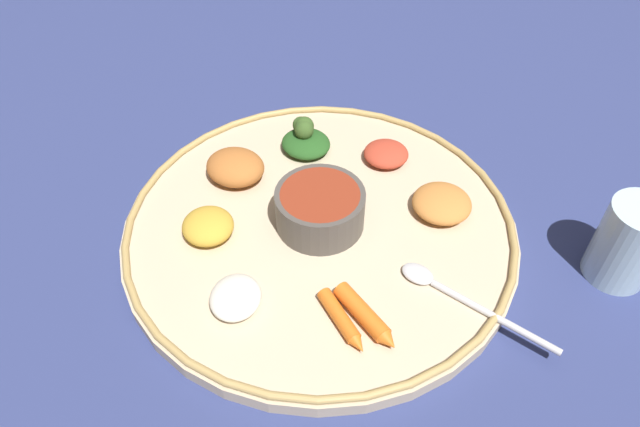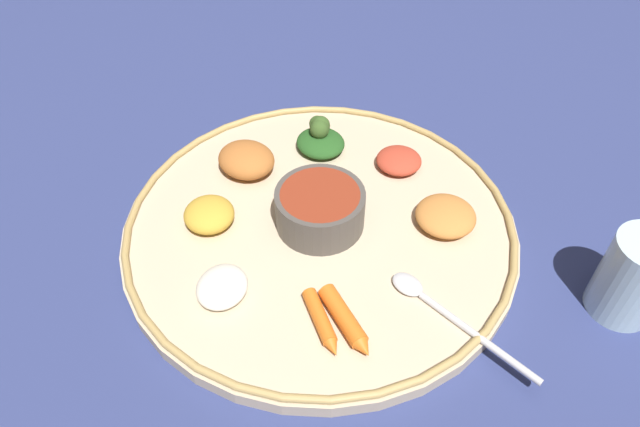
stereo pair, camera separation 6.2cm
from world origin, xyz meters
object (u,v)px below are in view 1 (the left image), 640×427
center_bowl (320,208)px  spoon (452,293)px  carrot_outer (366,316)px  greens_pile (305,138)px  carrot_near_spoon (342,320)px  drinking_glass (626,247)px

center_bowl → spoon: 0.16m
spoon → carrot_outer: (-0.07, -0.06, 0.00)m
greens_pile → carrot_near_spoon: bearing=-58.4°
center_bowl → greens_pile: center_bowl is taller
center_bowl → carrot_outer: (0.09, -0.10, -0.02)m
carrot_outer → drinking_glass: bearing=38.4°
drinking_glass → spoon: bearing=-143.6°
center_bowl → carrot_near_spoon: center_bowl is taller
center_bowl → greens_pile: 0.13m
spoon → drinking_glass: (0.15, 0.11, 0.02)m
spoon → carrot_near_spoon: (-0.09, -0.07, 0.00)m
carrot_near_spoon → carrot_outer: (0.02, 0.01, 0.00)m
greens_pile → carrot_outer: (0.16, -0.21, -0.01)m
spoon → carrot_near_spoon: 0.11m
carrot_outer → carrot_near_spoon: bearing=-148.2°
greens_pile → drinking_glass: (0.37, -0.04, 0.01)m
drinking_glass → carrot_outer: bearing=-141.6°
center_bowl → drinking_glass: 0.31m
carrot_near_spoon → carrot_outer: size_ratio=0.85×
center_bowl → drinking_glass: drinking_glass is taller
carrot_near_spoon → carrot_outer: bearing=31.8°
carrot_near_spoon → spoon: bearing=40.3°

